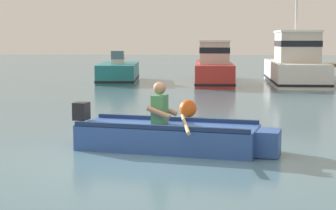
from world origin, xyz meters
name	(u,v)px	position (x,y,z in m)	size (l,w,h in m)	color
ground_plane	(146,160)	(0.00, 0.00, 0.00)	(120.00, 120.00, 0.00)	slate
rowboat_with_person	(172,136)	(0.36, 0.86, 0.25)	(3.71, 2.09, 1.19)	#2D519E
moored_boat_teal	(119,73)	(-3.08, 16.25, 0.40)	(2.02, 4.61, 1.41)	#1E727A
moored_boat_red	(214,67)	(1.22, 15.94, 0.71)	(1.67, 6.83, 1.89)	#B72D28
moored_boat_white	(295,64)	(4.72, 15.57, 0.85)	(2.20, 6.58, 4.93)	white
mooring_buoy	(188,109)	(0.49, 4.94, 0.22)	(0.44, 0.44, 0.44)	#E55919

